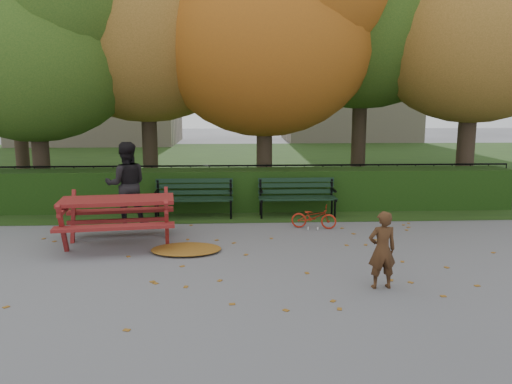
{
  "coord_description": "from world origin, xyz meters",
  "views": [
    {
      "loc": [
        -0.44,
        -7.72,
        2.61
      ],
      "look_at": [
        0.02,
        1.32,
        1.0
      ],
      "focal_mm": 35.0,
      "sensor_mm": 36.0,
      "label": 1
    }
  ],
  "objects_px": {
    "bench_right": "(297,194)",
    "child": "(382,250)",
    "picnic_table": "(118,209)",
    "tree_a": "(40,26)",
    "tree_e": "(493,8)",
    "tree_c": "(278,18)",
    "tree_g": "(485,22)",
    "tree_b": "(156,0)",
    "adult": "(126,184)",
    "tree_f": "(18,5)",
    "bicycle": "(314,217)",
    "bench_left": "(194,195)"
  },
  "relations": [
    {
      "from": "bench_right",
      "to": "child",
      "type": "bearing_deg",
      "value": -82.8
    },
    {
      "from": "bench_right",
      "to": "picnic_table",
      "type": "height_order",
      "value": "picnic_table"
    },
    {
      "from": "bench_right",
      "to": "tree_a",
      "type": "bearing_deg",
      "value": 163.39
    },
    {
      "from": "tree_a",
      "to": "tree_e",
      "type": "height_order",
      "value": "tree_e"
    },
    {
      "from": "tree_c",
      "to": "bench_right",
      "type": "relative_size",
      "value": 4.44
    },
    {
      "from": "tree_g",
      "to": "bench_right",
      "type": "distance_m",
      "value": 10.61
    },
    {
      "from": "tree_b",
      "to": "adult",
      "type": "relative_size",
      "value": 4.84
    },
    {
      "from": "tree_c",
      "to": "tree_f",
      "type": "height_order",
      "value": "tree_f"
    },
    {
      "from": "tree_a",
      "to": "tree_b",
      "type": "xyz_separation_m",
      "value": [
        2.74,
        1.17,
        0.88
      ]
    },
    {
      "from": "tree_f",
      "to": "bicycle",
      "type": "relative_size",
      "value": 9.67
    },
    {
      "from": "tree_f",
      "to": "tree_e",
      "type": "bearing_deg",
      "value": -14.25
    },
    {
      "from": "tree_b",
      "to": "tree_f",
      "type": "distance_m",
      "value": 5.32
    },
    {
      "from": "tree_e",
      "to": "bench_left",
      "type": "xyz_separation_m",
      "value": [
        -7.82,
        -2.07,
        -4.56
      ]
    },
    {
      "from": "bench_right",
      "to": "adult",
      "type": "height_order",
      "value": "adult"
    },
    {
      "from": "adult",
      "to": "tree_a",
      "type": "bearing_deg",
      "value": -58.47
    },
    {
      "from": "bench_left",
      "to": "child",
      "type": "height_order",
      "value": "child"
    },
    {
      "from": "bench_right",
      "to": "child",
      "type": "height_order",
      "value": "child"
    },
    {
      "from": "tree_g",
      "to": "bicycle",
      "type": "distance_m",
      "value": 11.35
    },
    {
      "from": "bench_left",
      "to": "picnic_table",
      "type": "relative_size",
      "value": 0.8
    },
    {
      "from": "tree_f",
      "to": "adult",
      "type": "bearing_deg",
      "value": -54.87
    },
    {
      "from": "tree_g",
      "to": "child",
      "type": "distance_m",
      "value": 13.53
    },
    {
      "from": "bench_left",
      "to": "adult",
      "type": "distance_m",
      "value": 1.64
    },
    {
      "from": "picnic_table",
      "to": "child",
      "type": "bearing_deg",
      "value": -37.26
    },
    {
      "from": "tree_e",
      "to": "bench_right",
      "type": "relative_size",
      "value": 4.53
    },
    {
      "from": "bench_right",
      "to": "bicycle",
      "type": "xyz_separation_m",
      "value": [
        0.2,
        -1.22,
        -0.27
      ]
    },
    {
      "from": "bench_left",
      "to": "bench_right",
      "type": "bearing_deg",
      "value": 0.0
    },
    {
      "from": "tree_e",
      "to": "tree_f",
      "type": "height_order",
      "value": "tree_f"
    },
    {
      "from": "tree_f",
      "to": "tree_g",
      "type": "bearing_deg",
      "value": 1.94
    },
    {
      "from": "picnic_table",
      "to": "adult",
      "type": "bearing_deg",
      "value": 87.68
    },
    {
      "from": "child",
      "to": "adult",
      "type": "distance_m",
      "value": 5.87
    },
    {
      "from": "tree_c",
      "to": "tree_f",
      "type": "distance_m",
      "value": 8.66
    },
    {
      "from": "bicycle",
      "to": "picnic_table",
      "type": "bearing_deg",
      "value": 118.35
    },
    {
      "from": "picnic_table",
      "to": "child",
      "type": "relative_size",
      "value": 1.99
    },
    {
      "from": "tree_g",
      "to": "adult",
      "type": "xyz_separation_m",
      "value": [
        -11.01,
        -6.86,
        -4.46
      ]
    },
    {
      "from": "tree_b",
      "to": "tree_e",
      "type": "xyz_separation_m",
      "value": [
        8.97,
        -0.98,
        -0.32
      ]
    },
    {
      "from": "adult",
      "to": "bicycle",
      "type": "relative_size",
      "value": 1.91
    },
    {
      "from": "bicycle",
      "to": "adult",
      "type": "bearing_deg",
      "value": 97.32
    },
    {
      "from": "bench_left",
      "to": "bicycle",
      "type": "xyz_separation_m",
      "value": [
        2.6,
        -1.22,
        -0.27
      ]
    },
    {
      "from": "bench_right",
      "to": "bench_left",
      "type": "bearing_deg",
      "value": 180.0
    },
    {
      "from": "tree_a",
      "to": "tree_e",
      "type": "relative_size",
      "value": 0.92
    },
    {
      "from": "tree_e",
      "to": "tree_g",
      "type": "distance_m",
      "value": 4.39
    },
    {
      "from": "child",
      "to": "bicycle",
      "type": "xyz_separation_m",
      "value": [
        -0.39,
        3.48,
        -0.31
      ]
    },
    {
      "from": "tree_e",
      "to": "bench_left",
      "type": "relative_size",
      "value": 4.53
    },
    {
      "from": "bench_left",
      "to": "picnic_table",
      "type": "xyz_separation_m",
      "value": [
        -1.25,
        -2.25,
        0.16
      ]
    },
    {
      "from": "tree_b",
      "to": "child",
      "type": "relative_size",
      "value": 7.79
    },
    {
      "from": "tree_f",
      "to": "tree_c",
      "type": "bearing_deg",
      "value": -22.35
    },
    {
      "from": "tree_b",
      "to": "bicycle",
      "type": "relative_size",
      "value": 9.25
    },
    {
      "from": "tree_e",
      "to": "picnic_table",
      "type": "relative_size",
      "value": 3.63
    },
    {
      "from": "tree_b",
      "to": "picnic_table",
      "type": "bearing_deg",
      "value": -91.13
    },
    {
      "from": "tree_b",
      "to": "bench_left",
      "type": "xyz_separation_m",
      "value": [
        1.14,
        -3.04,
        -4.88
      ]
    }
  ]
}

